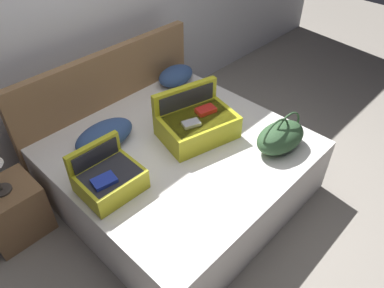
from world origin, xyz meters
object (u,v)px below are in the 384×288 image
(nightstand, at_px, (13,211))
(bed, at_px, (181,169))
(hard_case_medium, at_px, (109,178))
(hard_case_large, at_px, (197,123))
(duffel_bag, at_px, (281,137))
(pillow_center_head, at_px, (105,135))
(pillow_near_headboard, at_px, (176,76))

(nightstand, bearing_deg, bed, -27.98)
(hard_case_medium, bearing_deg, nightstand, 132.67)
(hard_case_large, distance_m, hard_case_medium, 0.86)
(duffel_bag, relative_size, pillow_center_head, 0.95)
(bed, height_order, nightstand, bed)
(bed, height_order, hard_case_medium, hard_case_medium)
(pillow_center_head, bearing_deg, hard_case_medium, -122.01)
(hard_case_large, bearing_deg, pillow_near_headboard, 71.56)
(hard_case_large, height_order, duffel_bag, hard_case_large)
(hard_case_large, distance_m, duffel_bag, 0.68)
(bed, distance_m, pillow_center_head, 0.70)
(hard_case_large, bearing_deg, nightstand, 169.74)
(duffel_bag, bearing_deg, bed, 132.50)
(hard_case_medium, xyz_separation_m, nightstand, (-0.53, 0.61, -0.40))
(bed, distance_m, nightstand, 1.36)
(bed, bearing_deg, nightstand, 152.02)
(pillow_near_headboard, distance_m, nightstand, 1.90)
(bed, height_order, pillow_center_head, pillow_center_head)
(hard_case_large, relative_size, pillow_center_head, 1.33)
(hard_case_medium, bearing_deg, hard_case_large, -0.03)
(bed, height_order, hard_case_large, hard_case_large)
(hard_case_large, bearing_deg, pillow_center_head, 156.97)
(hard_case_large, relative_size, hard_case_medium, 1.60)
(bed, relative_size, nightstand, 4.01)
(hard_case_large, relative_size, nightstand, 1.48)
(duffel_bag, xyz_separation_m, nightstand, (-1.73, 1.22, -0.41))
(bed, distance_m, hard_case_medium, 0.76)
(bed, bearing_deg, pillow_near_headboard, 47.70)
(pillow_near_headboard, bearing_deg, pillow_center_head, -165.60)
(pillow_near_headboard, distance_m, pillow_center_head, 1.09)
(hard_case_large, xyz_separation_m, pillow_center_head, (-0.59, 0.45, -0.04))
(duffel_bag, bearing_deg, hard_case_large, 120.03)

